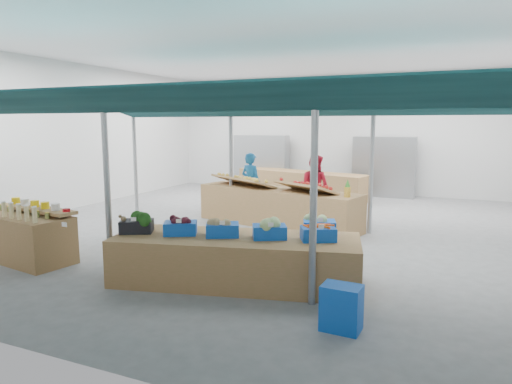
% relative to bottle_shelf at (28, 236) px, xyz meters
% --- Properties ---
extents(floor, '(13.00, 13.00, 0.00)m').
position_rel_bottle_shelf_xyz_m(floor, '(2.81, 4.10, -0.45)').
color(floor, slate).
rests_on(floor, ground).
extents(hall, '(13.00, 13.00, 13.00)m').
position_rel_bottle_shelf_xyz_m(hall, '(2.81, 5.53, 2.19)').
color(hall, silver).
rests_on(hall, ground).
extents(pole_grid, '(10.00, 4.60, 3.00)m').
position_rel_bottle_shelf_xyz_m(pole_grid, '(3.56, 2.35, 1.36)').
color(pole_grid, gray).
rests_on(pole_grid, floor).
extents(awnings, '(9.50, 7.08, 0.30)m').
position_rel_bottle_shelf_xyz_m(awnings, '(3.56, 2.35, 2.33)').
color(awnings, '#0A272C').
rests_on(awnings, pole_grid).
extents(back_shelving_left, '(2.00, 0.50, 2.00)m').
position_rel_bottle_shelf_xyz_m(back_shelving_left, '(0.31, 10.10, 0.55)').
color(back_shelving_left, '#B23F33').
rests_on(back_shelving_left, floor).
extents(back_shelving_right, '(2.00, 0.50, 2.00)m').
position_rel_bottle_shelf_xyz_m(back_shelving_right, '(4.81, 10.10, 0.55)').
color(back_shelving_right, '#B23F33').
rests_on(back_shelving_right, floor).
extents(bottle_shelf, '(2.00, 1.39, 1.12)m').
position_rel_bottle_shelf_xyz_m(bottle_shelf, '(0.00, 0.00, 0.00)').
color(bottle_shelf, brown).
rests_on(bottle_shelf, floor).
extents(veg_counter, '(3.97, 2.11, 0.73)m').
position_rel_bottle_shelf_xyz_m(veg_counter, '(3.98, 0.45, -0.09)').
color(veg_counter, brown).
rests_on(veg_counter, floor).
extents(fruit_counter, '(4.31, 1.98, 0.90)m').
position_rel_bottle_shelf_xyz_m(fruit_counter, '(3.11, 4.49, -0.01)').
color(fruit_counter, brown).
rests_on(fruit_counter, floor).
extents(far_counter, '(4.83, 2.19, 0.85)m').
position_rel_bottle_shelf_xyz_m(far_counter, '(2.24, 9.01, -0.03)').
color(far_counter, brown).
rests_on(far_counter, floor).
extents(crate_stack, '(0.48, 0.35, 0.56)m').
position_rel_bottle_shelf_xyz_m(crate_stack, '(5.87, -0.54, -0.18)').
color(crate_stack, '#114DB9').
rests_on(crate_stack, floor).
extents(vendor_left, '(0.69, 0.54, 1.68)m').
position_rel_bottle_shelf_xyz_m(vendor_left, '(1.91, 5.59, 0.38)').
color(vendor_left, '#175E9A').
rests_on(vendor_left, floor).
extents(vendor_right, '(0.94, 0.81, 1.68)m').
position_rel_bottle_shelf_xyz_m(vendor_right, '(3.71, 5.59, 0.38)').
color(vendor_right, '#AA1528').
rests_on(vendor_right, floor).
extents(crate_broccoli, '(0.60, 0.54, 0.35)m').
position_rel_bottle_shelf_xyz_m(crate_broccoli, '(2.40, 0.07, 0.44)').
color(crate_broccoli, black).
rests_on(crate_broccoli, veg_counter).
extents(crate_beets, '(0.60, 0.54, 0.29)m').
position_rel_bottle_shelf_xyz_m(crate_beets, '(3.11, 0.24, 0.41)').
color(crate_beets, '#114DB9').
rests_on(crate_beets, veg_counter).
extents(crate_celeriac, '(0.60, 0.54, 0.31)m').
position_rel_bottle_shelf_xyz_m(crate_celeriac, '(3.77, 0.40, 0.42)').
color(crate_celeriac, '#114DB9').
rests_on(crate_celeriac, veg_counter).
extents(crate_cabbage, '(0.60, 0.54, 0.35)m').
position_rel_bottle_shelf_xyz_m(crate_cabbage, '(4.49, 0.57, 0.44)').
color(crate_cabbage, '#114DB9').
rests_on(crate_cabbage, veg_counter).
extents(crate_carrots, '(0.60, 0.54, 0.29)m').
position_rel_bottle_shelf_xyz_m(crate_carrots, '(5.20, 0.75, 0.39)').
color(crate_carrots, '#114DB9').
rests_on(crate_carrots, veg_counter).
extents(sparrow, '(0.12, 0.09, 0.11)m').
position_rel_bottle_shelf_xyz_m(sparrow, '(2.26, -0.09, 0.53)').
color(sparrow, brown).
rests_on(sparrow, crate_broccoli).
extents(pole_ribbon, '(0.12, 0.12, 0.28)m').
position_rel_bottle_shelf_xyz_m(pole_ribbon, '(1.40, -0.40, 0.62)').
color(pole_ribbon, red).
rests_on(pole_ribbon, pole_grid).
extents(apple_heap_yellow, '(2.01, 1.51, 0.27)m').
position_rel_bottle_shelf_xyz_m(apple_heap_yellow, '(2.12, 4.64, 0.61)').
color(apple_heap_yellow, '#997247').
rests_on(apple_heap_yellow, fruit_counter).
extents(apple_heap_red, '(1.65, 1.32, 0.27)m').
position_rel_bottle_shelf_xyz_m(apple_heap_red, '(3.91, 4.19, 0.61)').
color(apple_heap_red, '#997247').
rests_on(apple_heap_red, fruit_counter).
extents(pineapple, '(0.14, 0.14, 0.39)m').
position_rel_bottle_shelf_xyz_m(pineapple, '(4.93, 3.94, 0.62)').
color(pineapple, '#8C6019').
rests_on(pineapple, fruit_counter).
extents(crate_extra, '(0.59, 0.50, 0.32)m').
position_rel_bottle_shelf_xyz_m(crate_extra, '(5.09, 1.21, 0.43)').
color(crate_extra, '#114DB9').
rests_on(crate_extra, veg_counter).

